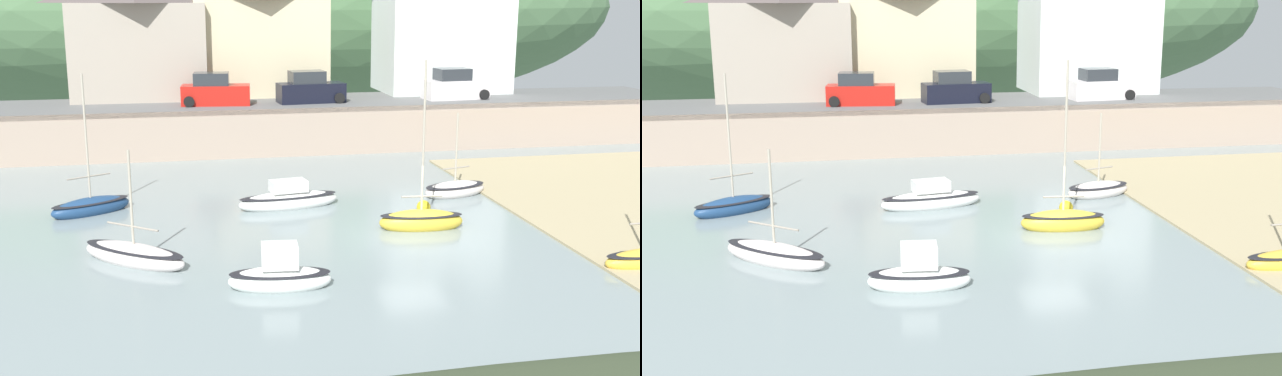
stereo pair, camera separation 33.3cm
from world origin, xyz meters
TOP-DOWN VIEW (x-y plane):
  - ground at (1.40, -9.56)m, footprint 48.00×41.00m
  - quay_seawall at (0.00, 17.50)m, footprint 48.00×9.40m
  - hillside_backdrop at (-1.81, 55.20)m, footprint 80.00×44.00m
  - waterfront_building_left at (-10.59, 25.20)m, footprint 8.63×6.24m
  - waterfront_building_centre at (-2.77, 25.20)m, footprint 8.96×4.57m
  - waterfront_building_right at (9.78, 25.20)m, footprint 8.68×6.27m
  - sailboat_blue_trim at (0.58, 0.97)m, footprint 3.38×1.39m
  - sailboat_far_left at (3.75, 5.76)m, footprint 3.43×2.27m
  - sailboat_white_hull at (-4.00, 5.11)m, footprint 4.54×1.93m
  - fishing_boat_green at (-10.24, -1.05)m, footprint 3.99×3.55m
  - sailboat_tall_mast at (-12.23, 5.70)m, footprint 3.52×2.68m
  - motorboat_with_cabin at (-5.72, -4.31)m, footprint 3.31×1.49m
  - parked_car_near_slipway at (-6.08, 20.70)m, footprint 4.26×2.13m
  - parked_car_by_wall at (-0.23, 20.70)m, footprint 4.25×2.09m
  - parked_car_end_of_row at (9.22, 20.70)m, footprint 4.23×2.05m
  - mooring_buoy at (1.48, 3.37)m, footprint 0.59×0.59m

SIDE VIEW (x-z plane):
  - ground at x=1.40m, z-range -0.14..0.47m
  - mooring_buoy at x=1.48m, z-range -0.12..0.47m
  - sailboat_far_left at x=3.75m, z-range -1.71..2.24m
  - fishing_boat_green at x=-10.24m, z-range -1.77..2.33m
  - sailboat_tall_mast at x=-12.23m, z-range -2.69..3.30m
  - sailboat_blue_trim at x=0.58m, z-range -3.02..3.70m
  - sailboat_white_hull at x=-4.00m, z-range -0.35..1.04m
  - motorboat_with_cabin at x=-5.72m, z-range -0.42..1.19m
  - quay_seawall at x=0.00m, z-range 0.16..2.56m
  - parked_car_near_slipway at x=-6.08m, z-range 2.23..4.18m
  - parked_car_by_wall at x=-0.23m, z-range 2.23..4.18m
  - parked_car_end_of_row at x=9.22m, z-range 2.23..4.18m
  - waterfront_building_left at x=-10.59m, z-range 2.47..10.52m
  - waterfront_building_centre at x=-2.77m, z-range 2.48..10.91m
  - hillside_backdrop at x=-1.81m, z-range -3.34..18.90m
  - waterfront_building_right at x=9.78m, z-range 2.48..14.13m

